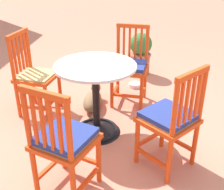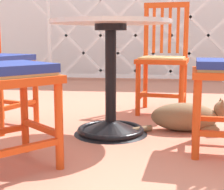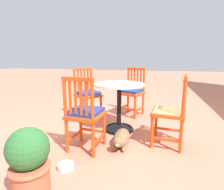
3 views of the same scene
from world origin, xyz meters
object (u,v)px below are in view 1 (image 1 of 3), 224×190
(orange_chair_at_corner, at_px, (64,142))
(orange_chair_near_fence, at_px, (170,120))
(orange_chair_tucked_in, at_px, (130,67))
(terracotta_planter, at_px, (140,53))
(pet_water_bowl, at_px, (135,85))
(cafe_table, at_px, (96,107))
(orange_chair_facing_out, at_px, (35,76))
(tabby_cat, at_px, (93,100))

(orange_chair_at_corner, distance_m, orange_chair_near_fence, 0.86)
(orange_chair_tucked_in, height_order, terracotta_planter, orange_chair_tucked_in)
(orange_chair_at_corner, bearing_deg, orange_chair_tucked_in, -14.35)
(orange_chair_at_corner, distance_m, terracotta_planter, 2.46)
(pet_water_bowl, bearing_deg, orange_chair_near_fence, -168.05)
(orange_chair_at_corner, bearing_deg, terracotta_planter, -11.55)
(terracotta_planter, bearing_deg, orange_chair_near_fence, -172.10)
(orange_chair_at_corner, relative_size, pet_water_bowl, 5.36)
(cafe_table, height_order, orange_chair_facing_out, orange_chair_facing_out)
(tabby_cat, relative_size, terracotta_planter, 1.17)
(orange_chair_tucked_in, relative_size, terracotta_planter, 1.47)
(orange_chair_near_fence, bearing_deg, pet_water_bowl, 11.95)
(orange_chair_facing_out, distance_m, tabby_cat, 0.71)
(cafe_table, xyz_separation_m, pet_water_bowl, (1.14, -0.34, -0.26))
(tabby_cat, height_order, pet_water_bowl, tabby_cat)
(tabby_cat, bearing_deg, terracotta_planter, -25.50)
(orange_chair_facing_out, bearing_deg, cafe_table, -115.64)
(orange_chair_tucked_in, xyz_separation_m, pet_water_bowl, (0.44, -0.06, -0.42))
(cafe_table, distance_m, orange_chair_at_corner, 0.83)
(tabby_cat, bearing_deg, orange_chair_tucked_in, -66.08)
(cafe_table, distance_m, orange_chair_tucked_in, 0.77)
(orange_chair_at_corner, distance_m, orange_chair_tucked_in, 1.55)
(orange_chair_at_corner, xyz_separation_m, terracotta_planter, (2.40, -0.49, -0.12))
(tabby_cat, bearing_deg, cafe_table, -166.34)
(orange_chair_near_fence, height_order, terracotta_planter, orange_chair_near_fence)
(orange_chair_at_corner, distance_m, pet_water_bowl, 2.03)
(orange_chair_tucked_in, distance_m, orange_chair_facing_out, 1.07)
(orange_chair_near_fence, height_order, orange_chair_facing_out, same)
(orange_chair_at_corner, relative_size, tabby_cat, 1.26)
(orange_chair_at_corner, xyz_separation_m, orange_chair_facing_out, (1.15, 0.63, -0.01))
(orange_chair_tucked_in, relative_size, pet_water_bowl, 5.36)
(cafe_table, height_order, pet_water_bowl, cafe_table)
(cafe_table, relative_size, orange_chair_tucked_in, 0.83)
(orange_chair_facing_out, height_order, pet_water_bowl, orange_chair_facing_out)
(orange_chair_near_fence, distance_m, terracotta_planter, 2.04)
(orange_chair_at_corner, bearing_deg, cafe_table, -7.16)
(orange_chair_facing_out, relative_size, pet_water_bowl, 5.36)
(cafe_table, bearing_deg, orange_chair_at_corner, 172.84)
(orange_chair_at_corner, distance_m, orange_chair_facing_out, 1.31)
(orange_chair_tucked_in, height_order, pet_water_bowl, orange_chair_tucked_in)
(orange_chair_tucked_in, height_order, orange_chair_facing_out, same)
(orange_chair_facing_out, height_order, tabby_cat, orange_chair_facing_out)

